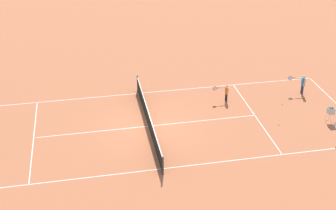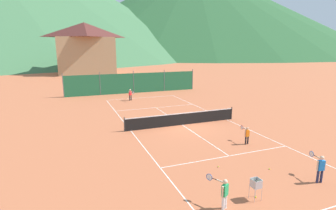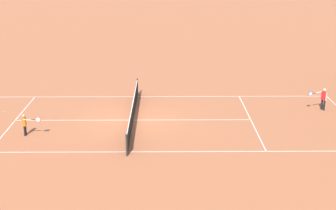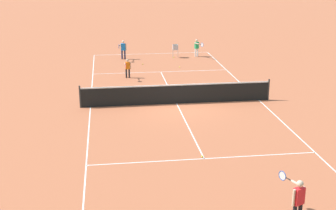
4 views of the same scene
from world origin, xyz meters
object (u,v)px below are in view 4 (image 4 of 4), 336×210
player_far_baseline (123,48)px  player_near_baseline (197,47)px  tennis_ball_by_net_left (202,156)px  tennis_ball_by_net_right (143,64)px  tennis_ball_far_corner (174,57)px  player_far_service (298,198)px  ball_hopper (175,48)px  tennis_ball_service_box (179,67)px  player_near_service (127,67)px  tennis_net (177,94)px

player_far_baseline → player_near_baseline: (-5.13, -0.14, -0.03)m
player_far_baseline → tennis_ball_by_net_left: 16.73m
tennis_ball_by_net_right → player_far_baseline: bearing=-56.6°
tennis_ball_far_corner → player_far_service: bearing=90.5°
player_far_service → player_far_baseline: (3.66, -21.10, -0.00)m
tennis_ball_far_corner → tennis_ball_by_net_left: bearing=85.1°
tennis_ball_by_net_right → ball_hopper: 3.12m
tennis_ball_far_corner → tennis_ball_by_net_left: same height
tennis_ball_far_corner → tennis_ball_service_box: bearing=88.6°
tennis_ball_far_corner → tennis_ball_by_net_left: 16.65m
player_near_baseline → tennis_ball_service_box: (1.72, 3.08, -0.68)m
player_near_baseline → tennis_ball_by_net_left: (3.08, 16.73, -0.68)m
player_near_service → ball_hopper: 6.31m
tennis_ball_by_net_right → tennis_ball_far_corner: bearing=-142.3°
tennis_ball_service_box → player_far_service: bearing=90.8°
player_near_service → player_near_baseline: (-5.10, -5.26, 0.07)m
tennis_net → tennis_ball_by_net_right: 8.59m
player_near_service → tennis_net: bearing=111.7°
player_near_service → tennis_ball_by_net_left: 11.67m
player_far_baseline → tennis_net: bearing=101.5°
player_far_baseline → player_near_baseline: player_far_baseline is taller
tennis_ball_by_net_left → ball_hopper: 16.76m
tennis_ball_far_corner → ball_hopper: size_ratio=0.07×
player_near_service → tennis_ball_far_corner: (-3.46, -5.12, -0.62)m
tennis_net → player_near_service: size_ratio=8.29×
tennis_ball_service_box → tennis_ball_far_corner: bearing=-91.4°
tennis_ball_by_net_right → tennis_ball_service_box: size_ratio=1.00×
tennis_net → player_far_baseline: player_far_baseline is taller
tennis_ball_far_corner → tennis_ball_by_net_left: (1.43, 16.59, 0.00)m
player_far_service → tennis_ball_far_corner: size_ratio=19.56×
tennis_ball_by_net_left → player_near_service: bearing=-80.0°
player_far_baseline → ball_hopper: player_far_baseline is taller
player_near_baseline → tennis_ball_service_box: player_near_baseline is taller
tennis_net → player_far_service: 10.90m
tennis_net → player_far_baseline: bearing=-78.5°
player_far_baseline → player_near_baseline: bearing=-178.4°
player_far_service → tennis_ball_service_box: bearing=-89.2°
player_near_service → player_far_baseline: (0.03, -5.12, 0.10)m
tennis_ball_by_net_left → tennis_ball_service_box: same height
tennis_net → tennis_ball_by_net_left: size_ratio=139.09×
player_far_service → tennis_ball_far_corner: player_far_service is taller
tennis_ball_service_box → player_far_baseline: bearing=-40.7°
ball_hopper → tennis_net: bearing=81.8°
tennis_net → tennis_ball_service_box: tennis_net is taller
tennis_net → tennis_ball_by_net_left: 6.29m
player_near_service → player_far_baseline: player_far_baseline is taller
player_far_baseline → tennis_ball_by_net_right: player_far_baseline is taller
player_far_service → player_near_service: (3.63, -15.98, -0.10)m
tennis_ball_service_box → ball_hopper: 3.09m
tennis_net → tennis_ball_far_corner: tennis_net is taller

